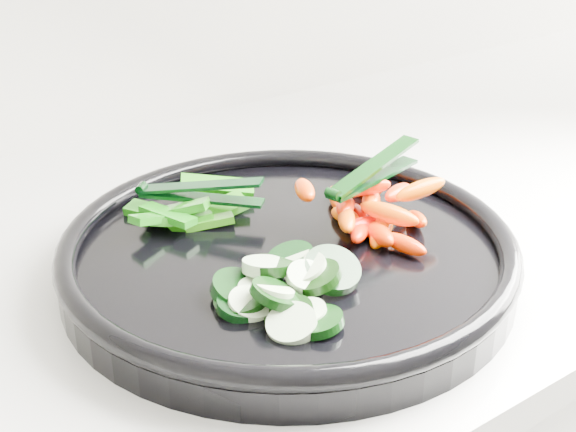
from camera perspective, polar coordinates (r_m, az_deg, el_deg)
veggie_tray at (r=0.66m, az=0.00°, el=-2.69°), size 0.42×0.42×0.04m
cucumber_pile at (r=0.59m, az=-0.74°, el=-5.10°), size 0.13×0.12×0.04m
carrot_pile at (r=0.69m, az=5.82°, el=0.61°), size 0.12×0.15×0.05m
pepper_pile at (r=0.71m, az=-7.24°, el=0.43°), size 0.13×0.09×0.04m
tong_carrot at (r=0.68m, az=5.95°, el=3.05°), size 0.11×0.04×0.02m
tong_pepper at (r=0.70m, az=-6.49°, el=1.73°), size 0.09×0.09×0.02m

